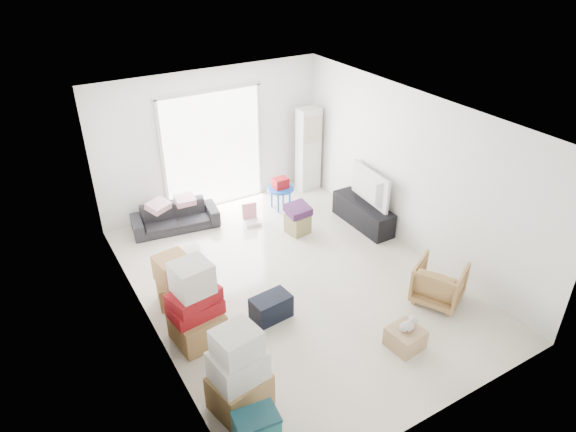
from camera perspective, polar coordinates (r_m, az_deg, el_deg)
The scene contains 20 objects.
room_shell at distance 7.45m, azimuth 0.74°, elevation 1.17°, with size 4.98×6.48×3.18m.
sliding_door at distance 9.91m, azimuth -8.35°, elevation 7.71°, with size 2.10×0.04×2.33m.
ac_tower at distance 10.62m, azimuth 2.27°, elevation 7.39°, with size 0.45×0.30×1.75m, color silver.
tv_console at distance 9.61m, azimuth 8.32°, elevation 0.25°, with size 0.41×1.38×0.46m, color black.
television at distance 9.47m, azimuth 8.45°, elevation 1.84°, with size 1.10×0.64×0.14m, color black.
sofa at distance 9.60m, azimuth -12.47°, elevation 0.29°, with size 1.55×0.45×0.61m, color #2A2A30.
pillow_left at distance 9.35m, azimuth -14.30°, elevation 1.74°, with size 0.36×0.28×0.11m, color #D097A6.
pillow_right at distance 9.45m, azimuth -11.46°, elevation 2.47°, with size 0.38×0.30×0.13m, color #D097A6.
armchair at distance 7.92m, azimuth 16.48°, elevation -6.93°, with size 0.67×0.63×0.69m, color tan.
box_stack_a at distance 6.05m, azimuth -5.49°, elevation -17.10°, with size 0.72×0.64×1.15m.
box_stack_b at distance 6.92m, azimuth -10.25°, elevation -10.05°, with size 0.73×0.67×1.24m.
box_stack_c at distance 7.73m, azimuth -12.50°, elevation -7.01°, with size 0.59×0.52×0.78m.
loose_box at distance 7.70m, azimuth -9.58°, elevation -8.66°, with size 0.44×0.44×0.37m, color olive.
duffel_bag at distance 7.39m, azimuth -1.89°, elevation -10.12°, with size 0.56×0.34×0.36m, color black.
ottoman at distance 9.30m, azimuth 1.08°, elevation -0.84°, with size 0.36×0.36×0.36m, color #978D58.
blanket at distance 9.17m, azimuth 1.10°, elevation 0.52°, with size 0.40×0.40×0.14m, color #451F4E.
kids_table at distance 9.97m, azimuth -0.84°, elevation 3.25°, with size 0.52×0.52×0.65m.
toy_walker at distance 9.64m, azimuth -4.10°, elevation -0.23°, with size 0.34×0.32×0.39m.
wood_crate at distance 7.15m, azimuth 12.90°, elevation -13.08°, with size 0.42×0.42×0.28m, color tan.
plush_bunny at distance 7.04m, azimuth 13.26°, elevation -11.68°, with size 0.31×0.17×0.15m.
Camera 1 is at (-3.43, -5.57, 4.92)m, focal length 32.00 mm.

